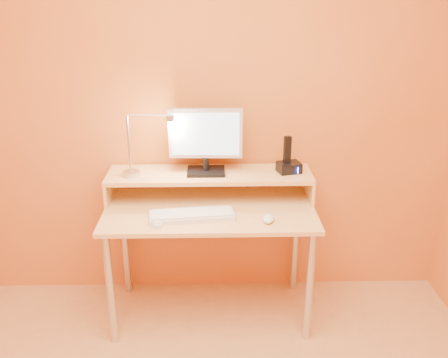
{
  "coord_description": "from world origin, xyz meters",
  "views": [
    {
      "loc": [
        0.02,
        -1.37,
        1.93
      ],
      "look_at": [
        0.08,
        1.13,
        0.92
      ],
      "focal_mm": 39.52,
      "sensor_mm": 36.0,
      "label": 1
    }
  ],
  "objects_px": {
    "monitor_panel": "(205,133)",
    "keyboard": "(192,215)",
    "mouse": "(268,218)",
    "remote_control": "(161,220)",
    "phone_dock": "(289,167)",
    "lamp_base": "(131,173)"
  },
  "relations": [
    {
      "from": "monitor_panel",
      "to": "remote_control",
      "type": "height_order",
      "value": "monitor_panel"
    },
    {
      "from": "remote_control",
      "to": "monitor_panel",
      "type": "bearing_deg",
      "value": 61.04
    },
    {
      "from": "lamp_base",
      "to": "phone_dock",
      "type": "relative_size",
      "value": 0.77
    },
    {
      "from": "phone_dock",
      "to": "remote_control",
      "type": "bearing_deg",
      "value": -171.97
    },
    {
      "from": "phone_dock",
      "to": "monitor_panel",
      "type": "bearing_deg",
      "value": 164.26
    },
    {
      "from": "monitor_panel",
      "to": "keyboard",
      "type": "xyz_separation_m",
      "value": [
        -0.08,
        -0.27,
        -0.39
      ]
    },
    {
      "from": "monitor_panel",
      "to": "remote_control",
      "type": "distance_m",
      "value": 0.56
    },
    {
      "from": "keyboard",
      "to": "mouse",
      "type": "relative_size",
      "value": 4.26
    },
    {
      "from": "phone_dock",
      "to": "keyboard",
      "type": "xyz_separation_m",
      "value": [
        -0.56,
        -0.26,
        -0.18
      ]
    },
    {
      "from": "lamp_base",
      "to": "mouse",
      "type": "relative_size",
      "value": 0.92
    },
    {
      "from": "monitor_panel",
      "to": "phone_dock",
      "type": "height_order",
      "value": "monitor_panel"
    },
    {
      "from": "phone_dock",
      "to": "mouse",
      "type": "distance_m",
      "value": 0.39
    },
    {
      "from": "mouse",
      "to": "remote_control",
      "type": "relative_size",
      "value": 0.62
    },
    {
      "from": "monitor_panel",
      "to": "mouse",
      "type": "height_order",
      "value": "monitor_panel"
    },
    {
      "from": "lamp_base",
      "to": "remote_control",
      "type": "height_order",
      "value": "lamp_base"
    },
    {
      "from": "mouse",
      "to": "remote_control",
      "type": "distance_m",
      "value": 0.58
    },
    {
      "from": "lamp_base",
      "to": "keyboard",
      "type": "bearing_deg",
      "value": -33.11
    },
    {
      "from": "monitor_panel",
      "to": "mouse",
      "type": "distance_m",
      "value": 0.61
    },
    {
      "from": "monitor_panel",
      "to": "mouse",
      "type": "bearing_deg",
      "value": -42.8
    },
    {
      "from": "monitor_panel",
      "to": "lamp_base",
      "type": "bearing_deg",
      "value": -172.99
    },
    {
      "from": "monitor_panel",
      "to": "mouse",
      "type": "relative_size",
      "value": 3.89
    },
    {
      "from": "lamp_base",
      "to": "mouse",
      "type": "bearing_deg",
      "value": -20.72
    }
  ]
}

